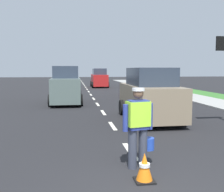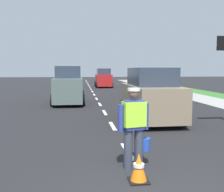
{
  "view_description": "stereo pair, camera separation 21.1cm",
  "coord_description": "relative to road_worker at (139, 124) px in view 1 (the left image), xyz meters",
  "views": [
    {
      "loc": [
        -1.38,
        -3.55,
        2.04
      ],
      "look_at": [
        -0.02,
        5.67,
        1.1
      ],
      "focal_mm": 42.08,
      "sensor_mm": 36.0,
      "label": 1
    },
    {
      "loc": [
        -1.17,
        -3.58,
        2.04
      ],
      "look_at": [
        -0.02,
        5.67,
        1.1
      ],
      "focal_mm": 42.08,
      "sensor_mm": 36.0,
      "label": 2
    }
  ],
  "objects": [
    {
      "name": "lane_center_line",
      "position": [
        0.06,
        23.56,
        -0.93
      ],
      "size": [
        0.14,
        46.4,
        0.01
      ],
      "color": "silver",
      "rests_on": "ground"
    },
    {
      "name": "road_worker",
      "position": [
        0.0,
        0.0,
        0.0
      ],
      "size": [
        0.73,
        0.48,
        1.67
      ],
      "color": "#383D4C",
      "rests_on": "ground"
    },
    {
      "name": "car_outgoing_far",
      "position": [
        1.64,
        25.03,
        0.07
      ],
      "size": [
        1.93,
        3.83,
        2.16
      ],
      "color": "red",
      "rests_on": "ground"
    },
    {
      "name": "traffic_cone_near",
      "position": [
        -0.06,
        -0.69,
        -0.67
      ],
      "size": [
        0.36,
        0.36,
        0.53
      ],
      "color": "black",
      "rests_on": "ground"
    },
    {
      "name": "car_oncoming_lead",
      "position": [
        -1.77,
        10.81,
        0.11
      ],
      "size": [
        1.89,
        4.24,
        2.24
      ],
      "color": "slate",
      "rests_on": "ground"
    },
    {
      "name": "car_outgoing_ahead",
      "position": [
        1.72,
        5.04,
        0.05
      ],
      "size": [
        1.97,
        4.2,
        2.11
      ],
      "color": "gray",
      "rests_on": "ground"
    },
    {
      "name": "ground_plane",
      "position": [
        0.06,
        19.36,
        -0.93
      ],
      "size": [
        96.0,
        96.0,
        0.0
      ],
      "primitive_type": "plane",
      "color": "black"
    },
    {
      "name": "car_parked_far",
      "position": [
        4.12,
        14.35,
        0.07
      ],
      "size": [
        2.06,
        4.05,
        2.14
      ],
      "color": "red",
      "rests_on": "ground"
    }
  ]
}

